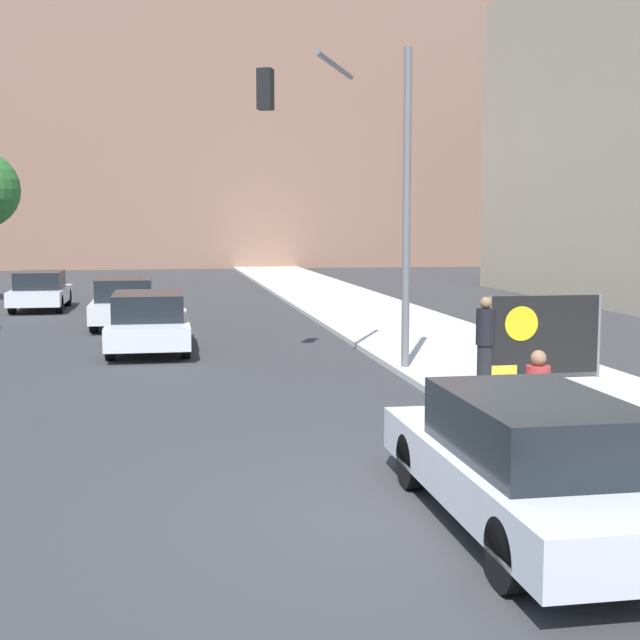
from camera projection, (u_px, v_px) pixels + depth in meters
name	position (u px, v px, depth m)	size (l,w,h in m)	color
ground_plane	(422.00, 519.00, 9.29)	(160.00, 160.00, 0.00)	#38383A
sidewalk_curb	(414.00, 332.00, 24.69)	(4.35, 90.00, 0.12)	beige
building_backdrop_far	(168.00, 11.00, 63.58)	(52.00, 12.00, 36.33)	#936B56
seated_protester	(539.00, 391.00, 12.33)	(0.91, 0.77, 1.20)	#474C56
jogger_on_sidewalk	(485.00, 343.00, 15.75)	(0.34, 0.34, 1.66)	black
protest_banner	(544.00, 335.00, 16.87)	(2.26, 0.06, 1.59)	slate
traffic_light_pole	(356.00, 156.00, 18.17)	(3.00, 2.77, 6.44)	slate
parked_car_curbside	(528.00, 461.00, 8.92)	(1.75, 4.79, 1.39)	silver
car_on_road_nearest	(149.00, 321.00, 21.49)	(1.89, 4.69, 1.42)	white
car_on_road_midblock	(125.00, 302.00, 26.52)	(1.85, 4.52, 1.46)	white
car_on_road_distant	(41.00, 290.00, 31.65)	(1.78, 4.39, 1.38)	white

